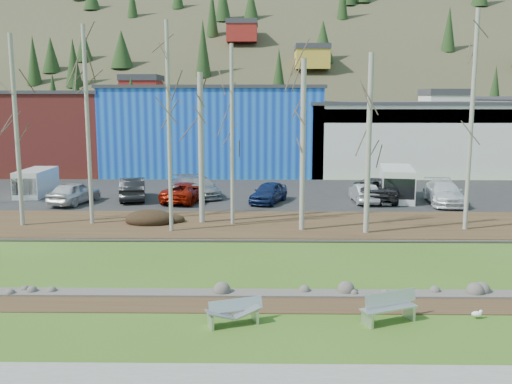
{
  "coord_description": "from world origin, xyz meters",
  "views": [
    {
      "loc": [
        -1.23,
        -17.01,
        7.19
      ],
      "look_at": [
        -1.64,
        11.22,
        2.5
      ],
      "focal_mm": 40.0,
      "sensor_mm": 36.0,
      "label": 1
    }
  ],
  "objects_px": {
    "car_3": "(201,187)",
    "car_7": "(444,193)",
    "van_grey": "(35,183)",
    "car_5": "(364,193)",
    "car_8": "(189,187)",
    "car_0": "(74,192)",
    "bench_intact": "(389,307)",
    "seagull": "(477,314)",
    "car_6": "(375,189)",
    "van_white": "(397,184)",
    "car_1": "(133,189)",
    "car_4": "(269,192)",
    "car_2": "(187,192)",
    "bench_damaged": "(234,312)"
  },
  "relations": [
    {
      "from": "seagull",
      "to": "car_6",
      "type": "relative_size",
      "value": 0.07
    },
    {
      "from": "seagull",
      "to": "van_white",
      "type": "distance_m",
      "value": 21.53
    },
    {
      "from": "bench_intact",
      "to": "bench_damaged",
      "type": "relative_size",
      "value": 1.07
    },
    {
      "from": "bench_intact",
      "to": "car_1",
      "type": "distance_m",
      "value": 25.22
    },
    {
      "from": "car_1",
      "to": "bench_damaged",
      "type": "bearing_deg",
      "value": 99.26
    },
    {
      "from": "bench_damaged",
      "to": "car_1",
      "type": "distance_m",
      "value": 23.26
    },
    {
      "from": "van_grey",
      "to": "car_2",
      "type": "bearing_deg",
      "value": -11.21
    },
    {
      "from": "bench_intact",
      "to": "car_6",
      "type": "relative_size",
      "value": 0.35
    },
    {
      "from": "bench_intact",
      "to": "car_1",
      "type": "height_order",
      "value": "car_1"
    },
    {
      "from": "car_5",
      "to": "car_6",
      "type": "xyz_separation_m",
      "value": [
        0.92,
        0.9,
        0.15
      ]
    },
    {
      "from": "car_0",
      "to": "van_grey",
      "type": "relative_size",
      "value": 1.03
    },
    {
      "from": "car_4",
      "to": "car_8",
      "type": "xyz_separation_m",
      "value": [
        -5.67,
        2.26,
        0.0
      ]
    },
    {
      "from": "car_5",
      "to": "van_white",
      "type": "xyz_separation_m",
      "value": [
        2.47,
        1.1,
        0.47
      ]
    },
    {
      "from": "seagull",
      "to": "car_5",
      "type": "bearing_deg",
      "value": 83.68
    },
    {
      "from": "car_5",
      "to": "bench_intact",
      "type": "bearing_deg",
      "value": 80.01
    },
    {
      "from": "car_5",
      "to": "car_3",
      "type": "bearing_deg",
      "value": -13.09
    },
    {
      "from": "car_3",
      "to": "van_grey",
      "type": "bearing_deg",
      "value": 154.95
    },
    {
      "from": "bench_damaged",
      "to": "car_6",
      "type": "distance_m",
      "value": 23.42
    },
    {
      "from": "car_0",
      "to": "van_white",
      "type": "xyz_separation_m",
      "value": [
        21.99,
        1.8,
        0.36
      ]
    },
    {
      "from": "car_4",
      "to": "car_5",
      "type": "bearing_deg",
      "value": 21.58
    },
    {
      "from": "car_1",
      "to": "car_5",
      "type": "distance_m",
      "value": 15.96
    },
    {
      "from": "seagull",
      "to": "van_white",
      "type": "relative_size",
      "value": 0.08
    },
    {
      "from": "car_7",
      "to": "van_grey",
      "type": "bearing_deg",
      "value": 179.88
    },
    {
      "from": "seagull",
      "to": "car_2",
      "type": "bearing_deg",
      "value": 113.99
    },
    {
      "from": "seagull",
      "to": "car_5",
      "type": "xyz_separation_m",
      "value": [
        -0.26,
        20.29,
        0.62
      ]
    },
    {
      "from": "bench_intact",
      "to": "seagull",
      "type": "xyz_separation_m",
      "value": [
        2.95,
        0.28,
        -0.32
      ]
    },
    {
      "from": "bench_intact",
      "to": "seagull",
      "type": "height_order",
      "value": "bench_intact"
    },
    {
      "from": "bench_intact",
      "to": "car_2",
      "type": "bearing_deg",
      "value": 91.11
    },
    {
      "from": "seagull",
      "to": "car_8",
      "type": "xyz_separation_m",
      "value": [
        -12.38,
        22.39,
        0.68
      ]
    },
    {
      "from": "car_3",
      "to": "car_4",
      "type": "height_order",
      "value": "car_3"
    },
    {
      "from": "car_5",
      "to": "van_white",
      "type": "distance_m",
      "value": 2.74
    },
    {
      "from": "car_1",
      "to": "car_7",
      "type": "distance_m",
      "value": 21.27
    },
    {
      "from": "car_0",
      "to": "car_5",
      "type": "xyz_separation_m",
      "value": [
        19.52,
        0.71,
        -0.11
      ]
    },
    {
      "from": "car_0",
      "to": "car_2",
      "type": "distance_m",
      "value": 7.51
    },
    {
      "from": "bench_intact",
      "to": "van_grey",
      "type": "relative_size",
      "value": 0.46
    },
    {
      "from": "car_6",
      "to": "van_grey",
      "type": "xyz_separation_m",
      "value": [
        -24.28,
        1.5,
        0.15
      ]
    },
    {
      "from": "van_grey",
      "to": "car_0",
      "type": "bearing_deg",
      "value": -38.99
    },
    {
      "from": "car_1",
      "to": "car_4",
      "type": "height_order",
      "value": "car_1"
    },
    {
      "from": "car_1",
      "to": "car_2",
      "type": "distance_m",
      "value": 3.94
    },
    {
      "from": "car_0",
      "to": "van_white",
      "type": "relative_size",
      "value": 0.83
    },
    {
      "from": "car_4",
      "to": "car_5",
      "type": "relative_size",
      "value": 1.05
    },
    {
      "from": "bench_intact",
      "to": "car_5",
      "type": "bearing_deg",
      "value": 59.36
    },
    {
      "from": "car_3",
      "to": "car_7",
      "type": "distance_m",
      "value": 16.79
    },
    {
      "from": "car_3",
      "to": "car_7",
      "type": "height_order",
      "value": "car_7"
    },
    {
      "from": "car_5",
      "to": "car_8",
      "type": "xyz_separation_m",
      "value": [
        -12.12,
        2.1,
        0.06
      ]
    },
    {
      "from": "seagull",
      "to": "van_grey",
      "type": "height_order",
      "value": "van_grey"
    },
    {
      "from": "seagull",
      "to": "car_4",
      "type": "height_order",
      "value": "car_4"
    },
    {
      "from": "seagull",
      "to": "car_4",
      "type": "xyz_separation_m",
      "value": [
        -6.71,
        20.13,
        0.68
      ]
    },
    {
      "from": "seagull",
      "to": "car_6",
      "type": "height_order",
      "value": "car_6"
    },
    {
      "from": "car_1",
      "to": "car_4",
      "type": "xyz_separation_m",
      "value": [
        9.48,
        -1.04,
        -0.08
      ]
    }
  ]
}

